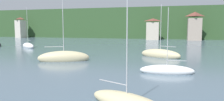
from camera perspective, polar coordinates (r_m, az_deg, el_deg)
The scene contains 8 objects.
wooded_hillside at distance 136.55m, azimuth 15.88°, elevation 6.29°, with size 352.00×76.23×25.82m.
shore_building_west at distance 112.34m, azimuth -22.96°, elevation 5.54°, with size 3.18×4.78×9.74m.
shore_building_westcentral at distance 87.48m, azimuth 10.71°, elevation 5.48°, with size 5.07×3.27×8.47m.
shore_building_central at distance 88.49m, azimuth 20.93°, elevation 5.92°, with size 5.15×5.36×10.83m.
sailboat_far_3 at distance 37.00m, azimuth 12.59°, elevation -1.03°, with size 7.33×4.85×9.19m.
sailboat_mid_5 at distance 32.63m, azimuth -12.60°, elevation -1.89°, with size 7.59×4.90×10.69m.
sailboat_mid_6 at distance 24.22m, azimuth 14.26°, elevation -5.14°, with size 5.91×2.18×7.38m.
sailboat_far_7 at distance 57.13m, azimuth -21.26°, elevation 1.12°, with size 6.34×5.27×10.19m.
Camera 1 is at (7.68, 13.16, 4.95)m, focal length 34.64 mm.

